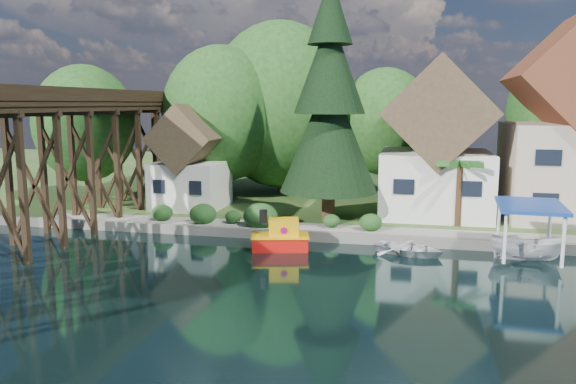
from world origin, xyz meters
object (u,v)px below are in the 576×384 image
(palm_tree, at_px, (460,165))
(boat_canopy, at_px, (528,236))
(shed, at_px, (190,164))
(boat_white_a, at_px, (409,247))
(house_left, at_px, (436,149))
(trestle_bridge, at_px, (54,153))
(tugboat, at_px, (281,237))
(house_center, at_px, (573,132))
(conifer, at_px, (329,105))

(palm_tree, xyz_separation_m, boat_canopy, (3.21, -5.71, -3.13))
(shed, height_order, boat_white_a, shed)
(shed, distance_m, boat_canopy, 24.17)
(house_left, distance_m, shed, 18.11)
(boat_canopy, bearing_deg, boat_white_a, -179.29)
(boat_canopy, bearing_deg, trestle_bridge, -177.65)
(trestle_bridge, bearing_deg, tugboat, 1.97)
(house_center, height_order, tugboat, house_center)
(house_center, relative_size, palm_tree, 3.06)
(shed, relative_size, tugboat, 2.17)
(conifer, xyz_separation_m, boat_canopy, (11.67, -5.78, -6.93))
(house_center, height_order, palm_tree, house_center)
(tugboat, relative_size, boat_canopy, 0.72)
(shed, bearing_deg, conifer, -12.44)
(palm_tree, bearing_deg, conifer, 179.48)
(boat_white_a, bearing_deg, trestle_bridge, 112.85)
(palm_tree, relative_size, tugboat, 1.25)
(house_left, height_order, conifer, conifer)
(house_center, bearing_deg, boat_white_a, -135.94)
(house_center, bearing_deg, palm_tree, -149.48)
(conifer, distance_m, boat_canopy, 14.76)
(tugboat, bearing_deg, palm_tree, 31.78)
(house_center, height_order, shed, house_center)
(house_center, distance_m, shed, 27.20)
(shed, bearing_deg, house_center, 4.24)
(conifer, height_order, tugboat, conifer)
(tugboat, height_order, boat_white_a, tugboat)
(trestle_bridge, relative_size, boat_canopy, 8.83)
(shed, bearing_deg, palm_tree, -7.30)
(house_center, height_order, boat_white_a, house_center)
(conifer, bearing_deg, tugboat, -105.58)
(shed, height_order, boat_canopy, shed)
(house_center, bearing_deg, tugboat, -148.75)
(palm_tree, bearing_deg, house_center, 30.52)
(house_left, relative_size, boat_white_a, 2.79)
(shed, relative_size, conifer, 0.49)
(trestle_bridge, distance_m, house_center, 33.96)
(boat_white_a, height_order, boat_canopy, boat_canopy)
(palm_tree, bearing_deg, trestle_bridge, -164.33)
(boat_white_a, bearing_deg, boat_canopy, -69.26)
(palm_tree, distance_m, boat_canopy, 7.26)
(shed, xyz_separation_m, boat_canopy, (22.60, -8.19, -2.50))
(palm_tree, bearing_deg, boat_white_a, -117.42)
(boat_canopy, bearing_deg, house_left, 115.37)
(shed, relative_size, palm_tree, 1.73)
(shed, xyz_separation_m, boat_white_a, (16.39, -8.27, -3.42))
(house_center, relative_size, boat_white_a, 3.52)
(tugboat, xyz_separation_m, boat_canopy, (13.47, 0.65, 0.61))
(trestle_bridge, xyz_separation_m, boat_canopy, (27.60, 1.13, -4.02))
(house_left, relative_size, house_center, 0.79)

